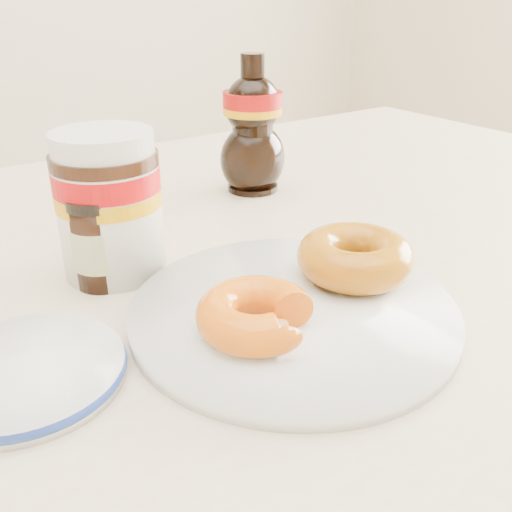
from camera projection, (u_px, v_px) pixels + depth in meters
dining_table at (220, 344)px, 0.56m from camera, size 1.40×0.90×0.75m
plate at (293, 311)px, 0.44m from camera, size 0.25×0.25×0.01m
donut_bitten at (256, 314)px, 0.40m from camera, size 0.11×0.11×0.03m
donut_whole at (355, 257)px, 0.48m from camera, size 0.12×0.12×0.03m
nutella_jar at (109, 199)px, 0.49m from camera, size 0.09×0.09×0.13m
syrup_bottle at (253, 125)px, 0.69m from camera, size 0.10×0.09×0.17m
dark_jar at (100, 241)px, 0.48m from camera, size 0.05×0.05×0.08m
blue_rim_saucer at (26, 372)px, 0.37m from camera, size 0.13×0.13×0.01m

